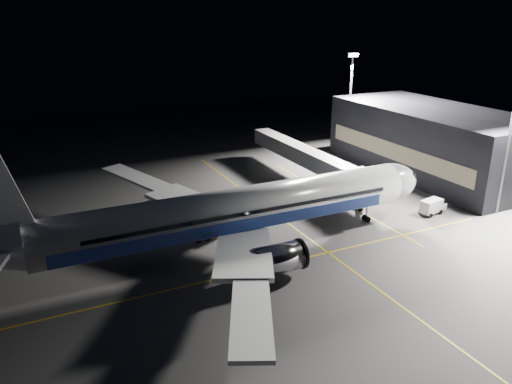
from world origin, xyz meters
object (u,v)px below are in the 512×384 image
Objects in this scene: airliner at (227,213)px; baggage_tug at (170,192)px; floodlight_mast_north at (350,95)px; floodlight_mast_south at (510,132)px; safety_cone_c at (152,225)px; safety_cone_a at (224,222)px; safety_cone_b at (216,237)px; jet_bridge at (310,158)px; service_truck at (433,206)px.

baggage_tug is at bearing 92.55° from airliner.
airliner is 52.56m from floodlight_mast_north.
floodlight_mast_north is at bearing 37.91° from airliner.
floodlight_mast_south reaches higher than airliner.
safety_cone_a is at bearing -20.43° from safety_cone_c.
floodlight_mast_south is 31.91× the size of safety_cone_a.
safety_cone_a is at bearing 54.98° from safety_cone_b.
baggage_tug is at bearing 61.05° from safety_cone_c.
safety_cone_a is (-20.32, -10.13, -4.26)m from jet_bridge.
floodlight_mast_north reaches higher than safety_cone_c.
safety_cone_c is (-5.75, -10.39, -0.58)m from baggage_tug.
jet_bridge is at bearing -28.04° from baggage_tug.
jet_bridge is 1.66× the size of floodlight_mast_south.
airliner is 13.10× the size of service_truck.
safety_cone_a is 1.22× the size of safety_cone_b.
baggage_tug is at bearing 146.47° from floodlight_mast_south.
floodlight_mast_north reaches higher than safety_cone_a.
floodlight_mast_south reaches higher than jet_bridge.
safety_cone_b is (-41.08, -27.99, -12.11)m from floodlight_mast_north.
safety_cone_c is (-6.72, 11.46, -4.83)m from airliner.
service_truck is 8.83× the size of safety_cone_b.
service_truck is 6.96× the size of safety_cone_c.
floodlight_mast_north is at bearing 23.25° from safety_cone_c.
floodlight_mast_south is at bearing -53.21° from jet_bridge.
floodlight_mast_north is at bearing -5.52° from baggage_tug.
safety_cone_a is (2.75, 7.93, -4.84)m from airliner.
safety_cone_b is at bearing -148.66° from jet_bridge.
safety_cone_a is (-29.55, 9.86, -0.89)m from service_truck.
service_truck is at bearing -65.21° from jet_bridge.
baggage_tug is 17.88m from safety_cone_b.
floodlight_mast_north reaches higher than airliner.
safety_cone_b is (-2.75, -3.93, -0.06)m from safety_cone_a.
baggage_tug reaches higher than safety_cone_b.
floodlight_mast_south is (18.00, -24.07, 7.79)m from jet_bridge.
jet_bridge is at bearing 31.34° from safety_cone_b.
floodlight_mast_south is at bearing -20.08° from safety_cone_c.
airliner is at bearing -109.15° from safety_cone_a.
baggage_tug is (-0.97, 21.84, -4.25)m from airliner.
baggage_tug is 4.86× the size of safety_cone_c.
jet_bridge reaches higher than safety_cone_b.
baggage_tug reaches higher than safety_cone_c.
floodlight_mast_north is 31.91× the size of safety_cone_a.
floodlight_mast_north is 30.70× the size of safety_cone_c.
service_truck is 31.16m from safety_cone_a.
airliner reaches higher than safety_cone_b.
safety_cone_c is (-47.79, 17.47, -12.03)m from floodlight_mast_south.
jet_bridge is 1.66× the size of floodlight_mast_north.
airliner is at bearing 166.50° from service_truck.
safety_cone_c is at bearing -138.04° from baggage_tug.
floodlight_mast_north is at bearing 32.12° from safety_cone_a.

